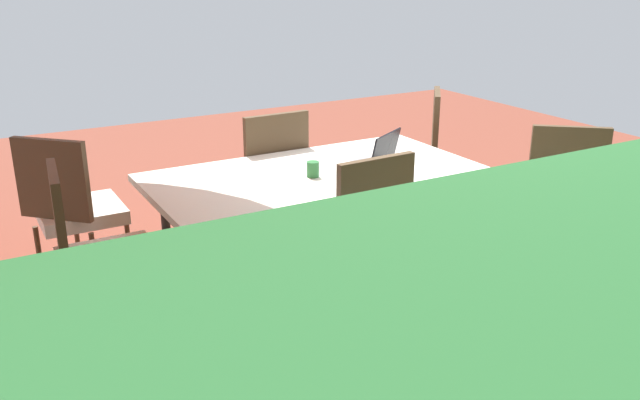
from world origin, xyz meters
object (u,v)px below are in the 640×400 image
object	(u,v)px
chair_southeast	(73,206)
chair_southwest	(414,148)
laptop	(373,160)
dining_table	(320,183)
chair_east	(97,252)
chair_south	(267,174)
chair_north	(393,250)
chair_northwest	(568,206)
cup	(313,169)

from	to	relation	value
chair_southeast	chair_southwest	distance (m)	2.46
chair_southeast	laptop	bearing A→B (deg)	-160.77
dining_table	chair_east	bearing A→B (deg)	0.51
chair_east	chair_southwest	bearing A→B (deg)	-66.06
dining_table	chair_southwest	distance (m)	1.48
chair_south	chair_southwest	world-z (taller)	same
dining_table	chair_southeast	world-z (taller)	chair_southeast
dining_table	chair_north	xyz separation A→B (m)	(-0.01, 0.70, -0.14)
chair_northwest	laptop	world-z (taller)	chair_northwest
dining_table	chair_southwest	xyz separation A→B (m)	(-1.25, -0.77, -0.14)
chair_east	laptop	world-z (taller)	chair_east
chair_south	laptop	xyz separation A→B (m)	(-0.33, 0.75, 0.24)
cup	chair_southwest	bearing A→B (deg)	-148.86
chair_southeast	chair_southwest	world-z (taller)	same
chair_east	chair_north	size ratio (longest dim) A/B	1.00
chair_southeast	laptop	xyz separation A→B (m)	(-1.55, 0.75, 0.24)
chair_east	chair_northwest	distance (m)	2.57
chair_southwest	cup	distance (m)	1.54
dining_table	cup	world-z (taller)	cup
laptop	chair_northwest	bearing A→B (deg)	114.10
chair_southeast	chair_south	xyz separation A→B (m)	(-1.22, -0.00, 0.00)
chair_southeast	chair_south	distance (m)	1.22
chair_southwest	chair_south	bearing A→B (deg)	-49.16
dining_table	laptop	distance (m)	0.35
dining_table	chair_south	distance (m)	0.73
dining_table	chair_southeast	bearing A→B (deg)	-30.63
chair_north	chair_northwest	xyz separation A→B (m)	(-1.24, -0.02, 0.00)
dining_table	chair_south	bearing A→B (deg)	-90.94
chair_east	laptop	xyz separation A→B (m)	(-1.58, 0.02, 0.24)
chair_east	laptop	size ratio (longest dim) A/B	2.45
chair_south	chair_east	bearing A→B (deg)	29.13
dining_table	chair_northwest	size ratio (longest dim) A/B	1.90
chair_south	chair_northwest	bearing A→B (deg)	130.22
chair_southeast	chair_east	distance (m)	0.73
chair_southwest	laptop	world-z (taller)	chair_southwest
chair_north	chair_southwest	world-z (taller)	same
chair_north	chair_southwest	distance (m)	1.93
chair_east	chair_northwest	world-z (taller)	same
dining_table	chair_north	bearing A→B (deg)	90.67
chair_northwest	chair_southeast	bearing A→B (deg)	-170.46
dining_table	chair_southeast	xyz separation A→B (m)	(1.21, -0.72, -0.14)
chair_southeast	chair_southwest	xyz separation A→B (m)	(-2.46, -0.06, 0.00)
chair_south	cup	world-z (taller)	chair_south
chair_east	cup	xyz separation A→B (m)	(-1.19, 0.00, 0.24)
chair_east	cup	bearing A→B (deg)	-83.61
chair_northwest	cup	world-z (taller)	chair_northwest
dining_table	cup	size ratio (longest dim) A/B	21.47
chair_northwest	cup	xyz separation A→B (m)	(1.30, -0.67, 0.24)
chair_north	cup	xyz separation A→B (m)	(0.06, -0.69, 0.24)
chair_southeast	chair_southwest	bearing A→B (deg)	-133.73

